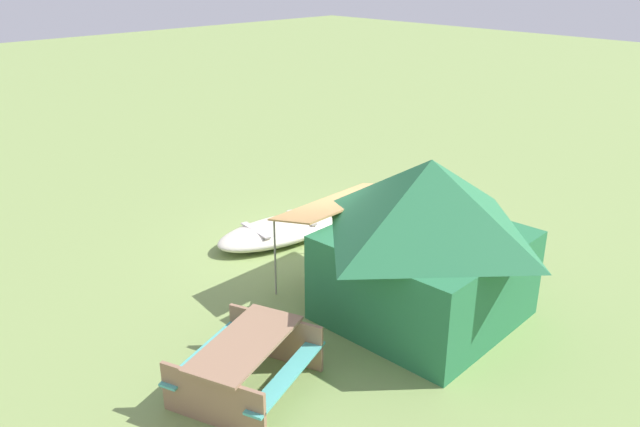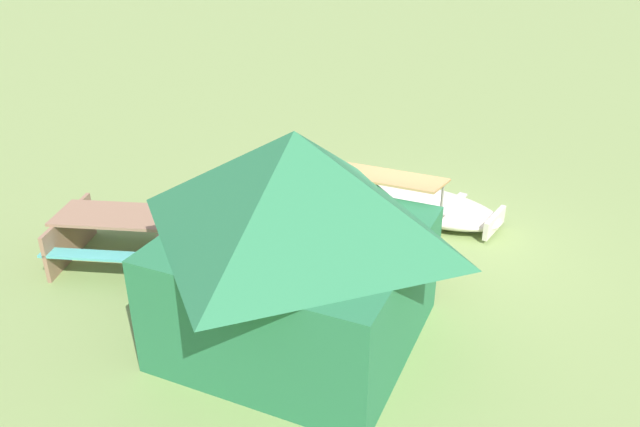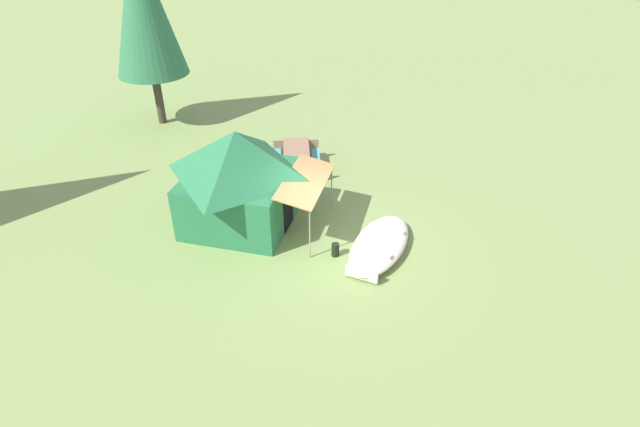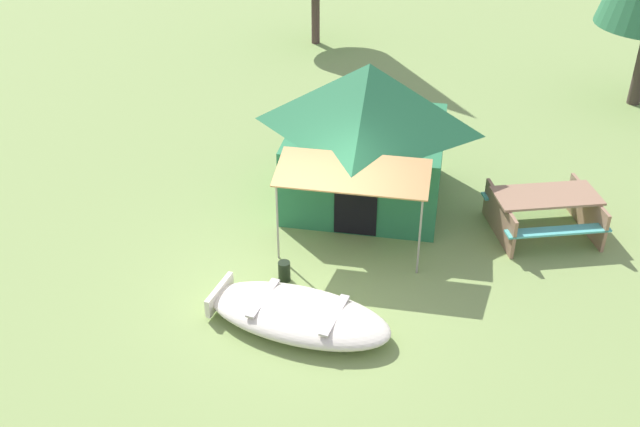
{
  "view_description": "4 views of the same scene",
  "coord_description": "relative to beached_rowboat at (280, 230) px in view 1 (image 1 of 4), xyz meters",
  "views": [
    {
      "loc": [
        8.18,
        8.33,
        5.6
      ],
      "look_at": [
        0.59,
        0.44,
        1.17
      ],
      "focal_mm": 35.71,
      "sensor_mm": 36.0,
      "label": 1
    },
    {
      "loc": [
        -2.6,
        8.41,
        4.92
      ],
      "look_at": [
        0.94,
        1.37,
        1.0
      ],
      "focal_mm": 34.89,
      "sensor_mm": 36.0,
      "label": 2
    },
    {
      "loc": [
        -10.59,
        -2.89,
        8.12
      ],
      "look_at": [
        -0.21,
        0.3,
        1.16
      ],
      "focal_mm": 29.07,
      "sensor_mm": 36.0,
      "label": 3
    },
    {
      "loc": [
        2.57,
        -9.56,
        7.43
      ],
      "look_at": [
        0.23,
        0.26,
        1.13
      ],
      "focal_mm": 41.81,
      "sensor_mm": 36.0,
      "label": 4
    }
  ],
  "objects": [
    {
      "name": "ground_plane",
      "position": [
        -0.22,
        1.17,
        -0.21
      ],
      "size": [
        80.0,
        80.0,
        0.0
      ],
      "primitive_type": "plane",
      "color": "#819A53"
    },
    {
      "name": "beached_rowboat",
      "position": [
        0.0,
        0.0,
        0.0
      ],
      "size": [
        3.02,
        1.64,
        0.41
      ],
      "color": "beige",
      "rests_on": "ground_plane"
    },
    {
      "name": "canvas_cabin_tent",
      "position": [
        0.3,
        3.99,
        1.21
      ],
      "size": [
        3.18,
        3.98,
        2.73
      ],
      "color": "#287345",
      "rests_on": "ground_plane"
    },
    {
      "name": "picnic_table",
      "position": [
        3.62,
        3.53,
        0.28
      ],
      "size": [
        2.26,
        2.09,
        0.78
      ],
      "color": "#997256",
      "rests_on": "ground_plane"
    },
    {
      "name": "cooler_box",
      "position": [
        -0.35,
        3.07,
        -0.02
      ],
      "size": [
        0.66,
        0.56,
        0.38
      ],
      "primitive_type": "cube",
      "rotation": [
        0.0,
        0.0,
        2.75
      ],
      "color": "#268F65",
      "rests_on": "ground_plane"
    },
    {
      "name": "fuel_can",
      "position": [
        -0.5,
        1.04,
        -0.03
      ],
      "size": [
        0.21,
        0.21,
        0.35
      ],
      "primitive_type": "cylinder",
      "rotation": [
        0.0,
        0.0,
        1.53
      ],
      "color": "black",
      "rests_on": "ground_plane"
    }
  ]
}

